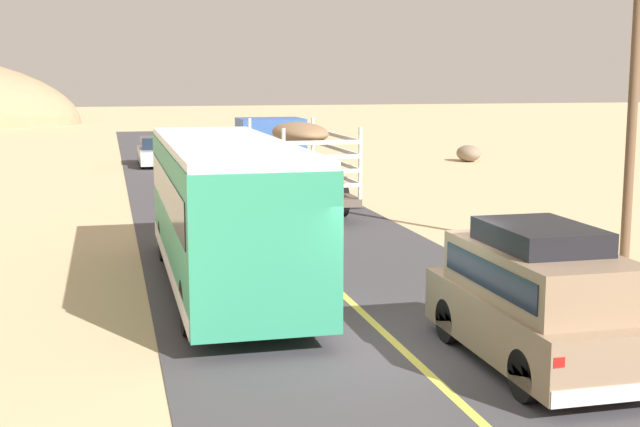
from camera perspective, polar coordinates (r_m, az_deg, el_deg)
The scene contains 9 objects.
ground_plane at distance 14.78m, azimuth 5.55°, elevation -9.07°, with size 240.00×240.00×0.00m, color #CCB284.
road_surface at distance 14.77m, azimuth 5.55°, elevation -9.03°, with size 8.00×120.00×0.02m, color #423F44.
road_centre_line at distance 14.77m, azimuth 5.55°, elevation -8.99°, with size 0.16×117.60×0.00m, color #D8CC4C.
suv_near at distance 14.09m, azimuth 14.06°, elevation -5.33°, with size 1.90×4.62×2.29m.
livestock_truck at distance 32.38m, azimuth -2.57°, elevation 4.09°, with size 2.53×9.70×3.02m.
bus at distance 18.68m, azimuth -6.21°, elevation 0.26°, with size 2.54×10.00×3.21m.
car_far at distance 45.33m, azimuth -10.68°, elevation 3.97°, with size 1.80×4.40×1.46m.
power_pole_near at distance 22.72m, azimuth 19.94°, elevation 8.07°, with size 2.20×0.24×8.23m.
boulder_mid_field at distance 47.51m, azimuth 9.73°, elevation 3.92°, with size 1.20×1.73×0.88m, color #84705B.
Camera 1 is at (-4.69, -13.24, 4.59)m, focal length 48.72 mm.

